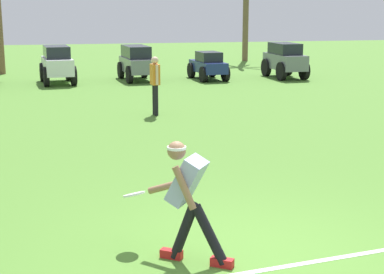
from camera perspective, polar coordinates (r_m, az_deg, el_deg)
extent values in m
plane|color=#50832E|center=(7.07, 5.99, -11.33)|extent=(80.00, 80.00, 0.00)
cube|color=white|center=(6.72, 7.10, -12.66)|extent=(24.49, 3.36, 0.01)
cylinder|color=black|center=(6.77, -0.77, -9.08)|extent=(0.36, 0.30, 0.72)
cube|color=red|center=(6.95, -2.00, -11.27)|extent=(0.27, 0.23, 0.10)
cylinder|color=black|center=(6.67, 1.73, -9.44)|extent=(0.43, 0.34, 0.69)
cube|color=red|center=(6.75, 2.93, -12.05)|extent=(0.27, 0.23, 0.10)
cube|color=#9EA3D1|center=(6.56, -0.49, -4.25)|extent=(0.54, 0.52, 0.57)
sphere|color=#936B4C|center=(6.52, -1.51, -1.32)|extent=(0.29, 0.29, 0.21)
cylinder|color=white|center=(6.51, -1.51, -1.06)|extent=(0.30, 0.30, 0.03)
cylinder|color=#936B4C|center=(6.87, -2.09, -4.71)|extent=(0.52, 0.39, 0.27)
cylinder|color=#936B4C|center=(6.37, -0.76, -4.95)|extent=(0.28, 0.23, 0.49)
cylinder|color=white|center=(7.14, -5.64, -5.54)|extent=(0.37, 0.37, 0.11)
cylinder|color=black|center=(15.65, -3.49, 3.57)|extent=(0.12, 0.12, 0.82)
cylinder|color=black|center=(15.82, -3.66, 3.66)|extent=(0.12, 0.12, 0.82)
cube|color=orange|center=(15.64, -3.61, 6.08)|extent=(0.23, 0.36, 0.54)
cylinder|color=beige|center=(15.44, -3.41, 6.03)|extent=(0.08, 0.08, 0.52)
cylinder|color=beige|center=(15.84, -3.81, 6.19)|extent=(0.08, 0.08, 0.52)
sphere|color=beige|center=(15.60, -3.63, 7.43)|extent=(0.22, 0.22, 0.20)
cube|color=silver|center=(22.75, -12.93, 6.73)|extent=(1.23, 2.44, 0.60)
cube|color=#1E232B|center=(22.75, -13.01, 8.05)|extent=(1.03, 1.64, 0.44)
cylinder|color=black|center=(23.51, -14.29, 6.11)|extent=(0.26, 0.74, 0.72)
cylinder|color=black|center=(23.60, -11.91, 6.25)|extent=(0.26, 0.74, 0.72)
cylinder|color=black|center=(21.96, -13.96, 5.70)|extent=(0.26, 0.74, 0.72)
cylinder|color=black|center=(22.06, -11.41, 5.85)|extent=(0.26, 0.74, 0.72)
cube|color=slate|center=(23.23, -5.36, 6.98)|extent=(1.19, 2.48, 0.55)
cube|color=#1E232B|center=(23.34, -5.47, 8.24)|extent=(1.01, 1.87, 0.46)
cylinder|color=black|center=(23.98, -6.92, 6.45)|extent=(0.24, 0.67, 0.66)
cylinder|color=black|center=(24.18, -4.67, 6.55)|extent=(0.24, 0.67, 0.66)
cylinder|color=black|center=(22.35, -6.09, 6.03)|extent=(0.24, 0.67, 0.66)
cylinder|color=black|center=(22.56, -3.69, 6.14)|extent=(0.24, 0.67, 0.66)
cube|color=navy|center=(23.43, 1.56, 6.84)|extent=(1.11, 2.28, 0.42)
cube|color=#1E232B|center=(23.30, 1.65, 7.80)|extent=(0.89, 1.17, 0.38)
cylinder|color=black|center=(24.04, -0.08, 6.49)|extent=(0.24, 0.61, 0.60)
cylinder|color=black|center=(24.33, 1.96, 6.55)|extent=(0.24, 0.61, 0.60)
cylinder|color=black|center=(22.58, 1.12, 6.09)|extent=(0.24, 0.61, 0.60)
cylinder|color=black|center=(22.89, 3.26, 6.16)|extent=(0.24, 0.61, 0.60)
cube|color=slate|center=(24.24, 9.00, 7.24)|extent=(1.11, 2.40, 0.60)
cube|color=#1E232B|center=(24.24, 9.00, 8.48)|extent=(0.94, 1.59, 0.44)
cylinder|color=black|center=(24.79, 7.20, 6.71)|extent=(0.22, 0.73, 0.72)
cylinder|color=black|center=(25.18, 9.27, 6.74)|extent=(0.22, 0.73, 0.72)
cylinder|color=black|center=(23.36, 8.66, 6.32)|extent=(0.22, 0.73, 0.72)
cylinder|color=black|center=(23.78, 10.84, 6.34)|extent=(0.22, 0.73, 0.72)
cylinder|color=brown|center=(31.44, 5.26, 13.06)|extent=(0.30, 0.30, 6.28)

